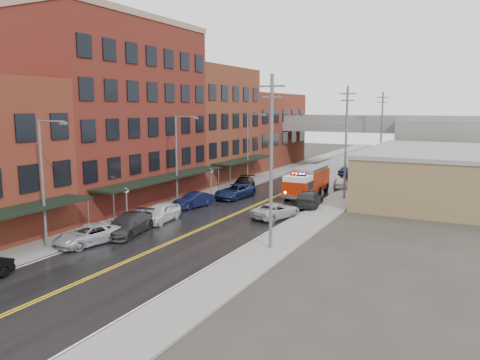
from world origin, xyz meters
The scene contains 33 objects.
ground centered at (0.00, 0.00, 0.00)m, with size 220.00×220.00×0.00m, color #2D2B26.
road centered at (0.00, 30.00, 0.01)m, with size 11.00×160.00×0.02m, color black.
sidewalk_left centered at (-7.30, 30.00, 0.07)m, with size 3.00×160.00×0.15m, color slate.
sidewalk_right centered at (7.30, 30.00, 0.07)m, with size 3.00×160.00×0.15m, color slate.
curb_left centered at (-5.65, 30.00, 0.07)m, with size 0.30×160.00×0.15m, color gray.
curb_right centered at (5.65, 30.00, 0.07)m, with size 0.30×160.00×0.15m, color gray.
brick_building_b centered at (-13.30, 23.00, 9.00)m, with size 9.00×20.00×18.00m, color maroon.
brick_building_c centered at (-13.30, 40.50, 7.50)m, with size 9.00×15.00×15.00m, color maroon.
brick_building_far centered at (-13.30, 58.00, 6.00)m, with size 9.00×20.00×12.00m, color maroon.
tan_building centered at (16.00, 40.00, 2.50)m, with size 14.00×22.00×5.00m, color olive.
right_far_block centered at (18.00, 70.00, 4.00)m, with size 18.00×30.00×8.00m, color slate.
awning_1 centered at (-7.49, 23.00, 2.99)m, with size 2.60×18.00×3.09m.
awning_2 centered at (-7.49, 40.50, 2.99)m, with size 2.60×13.00×3.09m.
globe_lamp_1 centered at (-6.40, 16.00, 2.31)m, with size 0.44×0.44×3.12m.
globe_lamp_2 centered at (-6.40, 30.00, 2.31)m, with size 0.44×0.44×3.12m.
street_lamp_0 centered at (-6.55, 8.00, 5.19)m, with size 2.64×0.22×9.00m.
street_lamp_1 centered at (-6.55, 24.00, 5.19)m, with size 2.64×0.22×9.00m.
street_lamp_2 centered at (-6.55, 40.00, 5.19)m, with size 2.64×0.22×9.00m.
utility_pole_0 centered at (7.20, 15.00, 6.31)m, with size 1.80×0.24×12.00m.
utility_pole_1 centered at (7.20, 35.00, 6.31)m, with size 1.80×0.24×12.00m.
utility_pole_2 centered at (7.20, 55.00, 6.31)m, with size 1.80×0.24×12.00m.
overpass centered at (0.00, 62.00, 5.99)m, with size 40.00×10.00×7.50m.
fire_truck centered at (2.96, 35.04, 1.68)m, with size 3.44×8.52×3.11m.
parked_car_left_2 centered at (-5.00, 10.20, 0.71)m, with size 2.36×5.12×1.42m, color #ADB0B5.
parked_car_left_3 centered at (-4.24, 13.57, 0.82)m, with size 2.29×5.63×1.63m, color #2A2A2D.
parked_car_left_4 centered at (-4.46, 18.05, 0.81)m, with size 1.91×4.76×1.62m, color silver.
parked_car_left_5 centered at (-5.00, 24.29, 0.74)m, with size 1.56×4.47×1.47m, color black.
parked_car_left_6 centered at (-3.60, 30.27, 0.77)m, with size 2.54×5.51×1.53m, color #131F48.
parked_car_left_7 centered at (-5.00, 35.21, 0.77)m, with size 2.15×5.28×1.53m, color black.
parked_car_right_0 centered at (3.93, 23.80, 0.70)m, with size 2.33×5.05×1.40m, color #B0B2B9.
parked_car_right_1 centered at (5.00, 29.80, 0.80)m, with size 2.25×5.54×1.61m, color #242326.
parked_car_right_2 centered at (5.00, 41.80, 0.70)m, with size 1.65×4.10×1.40m, color silver.
parked_car_right_3 centered at (3.60, 52.20, 0.67)m, with size 1.42×4.06×1.34m, color black.
Camera 1 is at (19.58, -14.00, 9.84)m, focal length 35.00 mm.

